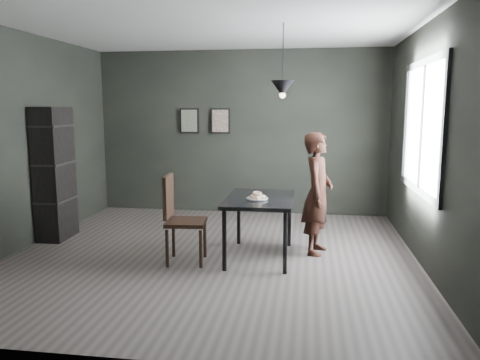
# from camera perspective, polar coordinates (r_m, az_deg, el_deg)

# --- Properties ---
(ground) EXTENTS (5.00, 5.00, 0.00)m
(ground) POSITION_cam_1_polar(r_m,az_deg,el_deg) (5.94, -3.46, -9.10)
(ground) COLOR #3C3633
(ground) RESTS_ON ground
(back_wall) EXTENTS (5.00, 0.10, 2.80)m
(back_wall) POSITION_cam_1_polar(r_m,az_deg,el_deg) (8.12, 0.09, 5.80)
(back_wall) COLOR black
(back_wall) RESTS_ON ground
(ceiling) EXTENTS (5.00, 5.00, 0.02)m
(ceiling) POSITION_cam_1_polar(r_m,az_deg,el_deg) (5.74, -3.73, 18.59)
(ceiling) COLOR silver
(ceiling) RESTS_ON ground
(window_assembly) EXTENTS (0.04, 1.96, 1.56)m
(window_assembly) POSITION_cam_1_polar(r_m,az_deg,el_deg) (5.88, 21.29, 6.03)
(window_assembly) COLOR white
(window_assembly) RESTS_ON ground
(cafe_table) EXTENTS (0.80, 1.20, 0.75)m
(cafe_table) POSITION_cam_1_polar(r_m,az_deg,el_deg) (5.68, 2.43, -2.91)
(cafe_table) COLOR black
(cafe_table) RESTS_ON ground
(white_plate) EXTENTS (0.23, 0.23, 0.01)m
(white_plate) POSITION_cam_1_polar(r_m,az_deg,el_deg) (5.52, 2.11, -2.34)
(white_plate) COLOR white
(white_plate) RESTS_ON cafe_table
(donut_pile) EXTENTS (0.20, 0.19, 0.09)m
(donut_pile) POSITION_cam_1_polar(r_m,az_deg,el_deg) (5.52, 2.12, -1.97)
(donut_pile) COLOR #F6E1BF
(donut_pile) RESTS_ON white_plate
(woman) EXTENTS (0.47, 0.62, 1.53)m
(woman) POSITION_cam_1_polar(r_m,az_deg,el_deg) (5.92, 9.43, -1.63)
(woman) COLOR black
(woman) RESTS_ON ground
(wood_chair) EXTENTS (0.50, 0.50, 1.05)m
(wood_chair) POSITION_cam_1_polar(r_m,az_deg,el_deg) (5.56, -7.56, -4.01)
(wood_chair) COLOR black
(wood_chair) RESTS_ON ground
(shelf_unit) EXTENTS (0.37, 0.63, 1.83)m
(shelf_unit) POSITION_cam_1_polar(r_m,az_deg,el_deg) (6.99, -21.69, 0.72)
(shelf_unit) COLOR black
(shelf_unit) RESTS_ON ground
(pendant_lamp) EXTENTS (0.28, 0.28, 0.86)m
(pendant_lamp) POSITION_cam_1_polar(r_m,az_deg,el_deg) (5.64, 5.20, 11.08)
(pendant_lamp) COLOR black
(pendant_lamp) RESTS_ON ground
(framed_print_left) EXTENTS (0.34, 0.04, 0.44)m
(framed_print_left) POSITION_cam_1_polar(r_m,az_deg,el_deg) (8.26, -6.18, 7.19)
(framed_print_left) COLOR black
(framed_print_left) RESTS_ON ground
(framed_print_right) EXTENTS (0.34, 0.04, 0.44)m
(framed_print_right) POSITION_cam_1_polar(r_m,az_deg,el_deg) (8.14, -2.41, 7.21)
(framed_print_right) COLOR black
(framed_print_right) RESTS_ON ground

